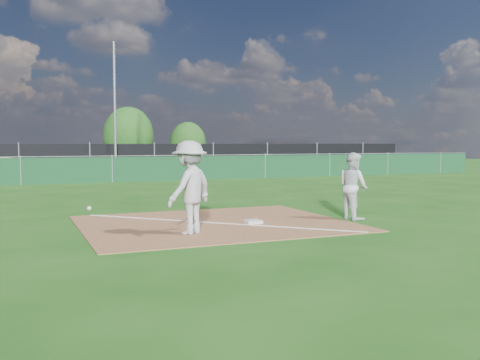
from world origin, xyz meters
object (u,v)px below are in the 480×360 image
Objects in this scene: car_mid at (66,158)px; light_pole at (115,108)px; first_base at (253,222)px; tree_mid at (128,135)px; runner at (353,186)px; car_right at (136,161)px; tree_right at (188,143)px; play_at_first at (190,187)px.

light_pole is at bearing -171.14° from car_mid.
first_base is (-0.70, -22.09, -3.94)m from light_pole.
first_base is at bearing 163.69° from car_mid.
first_base is 0.07× the size of tree_mid.
first_base is at bearing 83.93° from runner.
tree_mid is (3.53, 32.40, 2.41)m from first_base.
tree_right reaches higher than car_right.
tree_right reaches higher than first_base.
tree_mid is (2.83, 10.31, -1.54)m from light_pole.
first_base is at bearing -104.87° from tree_right.
car_right is at bearing 83.82° from first_base.
light_pole is 13.85m from tree_right.
car_mid is 8.05m from tree_mid.
tree_right is at bearing 75.13° from first_base.
light_pole is at bearing 88.18° from first_base.
tree_right reaches higher than car_mid.
play_at_first reaches higher than first_base.
light_pole is 1.67× the size of tree_mid.
light_pole reaches higher than tree_mid.
light_pole is 10.81m from tree_mid.
play_at_first is at bearing -107.30° from tree_right.
play_at_first is (-2.47, -22.87, -3.03)m from light_pole.
runner is at bearing -100.55° from tree_right.
car_right is at bearing -96.43° from tree_mid.
runner is at bearing -85.18° from light_pole.
play_at_first is 27.71m from car_right.
light_pole reaches higher than car_right.
car_right is at bearing 80.36° from play_at_first.
play_at_first is 0.54× the size of car_mid.
first_base is at bearing -96.23° from tree_mid.
car_mid is 1.24× the size of car_right.
runner is (4.35, 0.55, -0.15)m from play_at_first.
car_mid is 1.06× the size of tree_mid.
car_right is 6.19m from tree_mid.
tree_mid reaches higher than tree_right.
car_right is at bearing 63.97° from light_pole.
car_mid is at bearing -148.44° from tree_right.
runner is at bearing 177.65° from car_right.
play_at_first is 0.57× the size of tree_mid.
car_mid is at bearing 8.49° from runner.
play_at_first is 0.74× the size of tree_right.
tree_right is at bearing -11.36° from runner.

